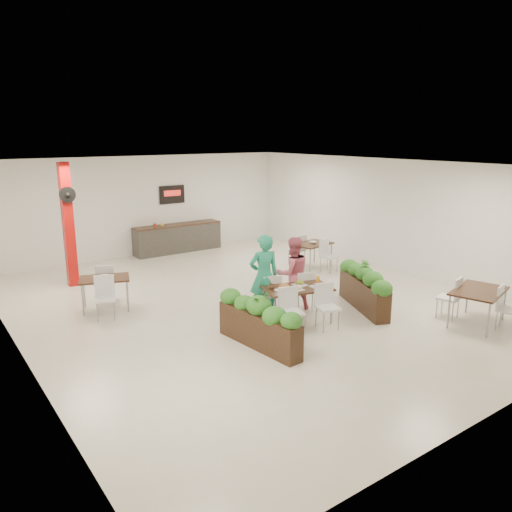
{
  "coord_description": "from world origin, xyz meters",
  "views": [
    {
      "loc": [
        -6.39,
        -9.22,
        3.9
      ],
      "look_at": [
        0.19,
        -0.01,
        1.1
      ],
      "focal_mm": 35.0,
      "sensor_mm": 36.0,
      "label": 1
    }
  ],
  "objects_px": {
    "side_table_a": "(105,283)",
    "main_table": "(297,293)",
    "planter_left": "(259,320)",
    "planter_right": "(364,287)",
    "red_column": "(68,224)",
    "diner_man": "(264,276)",
    "side_table_c": "(478,295)",
    "service_counter": "(178,237)",
    "diner_woman": "(293,274)",
    "side_table_b": "(313,247)"
  },
  "relations": [
    {
      "from": "side_table_a",
      "to": "main_table",
      "type": "bearing_deg",
      "value": -25.59
    },
    {
      "from": "main_table",
      "to": "planter_left",
      "type": "distance_m",
      "value": 1.54
    },
    {
      "from": "planter_left",
      "to": "planter_right",
      "type": "distance_m",
      "value": 3.18
    },
    {
      "from": "red_column",
      "to": "diner_man",
      "type": "distance_m",
      "value": 5.51
    },
    {
      "from": "red_column",
      "to": "main_table",
      "type": "distance_m",
      "value": 6.3
    },
    {
      "from": "main_table",
      "to": "planter_left",
      "type": "xyz_separation_m",
      "value": [
        -1.42,
        -0.59,
        -0.11
      ]
    },
    {
      "from": "main_table",
      "to": "side_table_c",
      "type": "bearing_deg",
      "value": -38.16
    },
    {
      "from": "service_counter",
      "to": "planter_left",
      "type": "xyz_separation_m",
      "value": [
        -2.3,
        -7.84,
        0.04
      ]
    },
    {
      "from": "main_table",
      "to": "planter_right",
      "type": "height_order",
      "value": "planter_right"
    },
    {
      "from": "planter_right",
      "to": "side_table_a",
      "type": "relative_size",
      "value": 1.21
    },
    {
      "from": "planter_right",
      "to": "main_table",
      "type": "bearing_deg",
      "value": 171.22
    },
    {
      "from": "red_column",
      "to": "side_table_a",
      "type": "xyz_separation_m",
      "value": [
        0.07,
        -2.32,
        -1.02
      ]
    },
    {
      "from": "service_counter",
      "to": "diner_woman",
      "type": "bearing_deg",
      "value": -94.09
    },
    {
      "from": "side_table_b",
      "to": "planter_right",
      "type": "bearing_deg",
      "value": -123.23
    },
    {
      "from": "main_table",
      "to": "side_table_a",
      "type": "height_order",
      "value": "same"
    },
    {
      "from": "red_column",
      "to": "service_counter",
      "type": "relative_size",
      "value": 1.07
    },
    {
      "from": "side_table_c",
      "to": "red_column",
      "type": "bearing_deg",
      "value": 112.88
    },
    {
      "from": "planter_right",
      "to": "side_table_c",
      "type": "relative_size",
      "value": 1.21
    },
    {
      "from": "planter_left",
      "to": "side_table_c",
      "type": "distance_m",
      "value": 4.69
    },
    {
      "from": "diner_woman",
      "to": "planter_left",
      "type": "xyz_separation_m",
      "value": [
        -1.83,
        -1.24,
        -0.31
      ]
    },
    {
      "from": "main_table",
      "to": "diner_man",
      "type": "relative_size",
      "value": 1.03
    },
    {
      "from": "side_table_c",
      "to": "diner_man",
      "type": "bearing_deg",
      "value": 123.03
    },
    {
      "from": "planter_left",
      "to": "side_table_b",
      "type": "distance_m",
      "value": 5.85
    },
    {
      "from": "main_table",
      "to": "side_table_b",
      "type": "bearing_deg",
      "value": 43.95
    },
    {
      "from": "planter_left",
      "to": "side_table_a",
      "type": "xyz_separation_m",
      "value": [
        -1.63,
        3.66,
        0.09
      ]
    },
    {
      "from": "side_table_a",
      "to": "diner_man",
      "type": "bearing_deg",
      "value": -22.66
    },
    {
      "from": "planter_left",
      "to": "side_table_c",
      "type": "xyz_separation_m",
      "value": [
        4.36,
        -1.72,
        0.11
      ]
    },
    {
      "from": "service_counter",
      "to": "diner_man",
      "type": "relative_size",
      "value": 1.64
    },
    {
      "from": "diner_woman",
      "to": "planter_left",
      "type": "distance_m",
      "value": 2.24
    },
    {
      "from": "side_table_a",
      "to": "side_table_b",
      "type": "relative_size",
      "value": 1.0
    },
    {
      "from": "planter_left",
      "to": "red_column",
      "type": "bearing_deg",
      "value": 105.82
    },
    {
      "from": "red_column",
      "to": "main_table",
      "type": "height_order",
      "value": "red_column"
    },
    {
      "from": "planter_left",
      "to": "planter_right",
      "type": "height_order",
      "value": "planter_right"
    },
    {
      "from": "diner_woman",
      "to": "planter_left",
      "type": "bearing_deg",
      "value": 49.67
    },
    {
      "from": "red_column",
      "to": "planter_left",
      "type": "bearing_deg",
      "value": -74.18
    },
    {
      "from": "side_table_b",
      "to": "side_table_c",
      "type": "height_order",
      "value": "same"
    },
    {
      "from": "service_counter",
      "to": "side_table_c",
      "type": "relative_size",
      "value": 1.79
    },
    {
      "from": "red_column",
      "to": "side_table_c",
      "type": "distance_m",
      "value": 9.85
    },
    {
      "from": "planter_right",
      "to": "diner_woman",
      "type": "bearing_deg",
      "value": 145.35
    },
    {
      "from": "diner_woman",
      "to": "diner_man",
      "type": "bearing_deg",
      "value": 15.48
    },
    {
      "from": "side_table_a",
      "to": "red_column",
      "type": "bearing_deg",
      "value": 111.3
    },
    {
      "from": "service_counter",
      "to": "side_table_c",
      "type": "distance_m",
      "value": 9.79
    },
    {
      "from": "red_column",
      "to": "diner_man",
      "type": "relative_size",
      "value": 1.75
    },
    {
      "from": "main_table",
      "to": "side_table_c",
      "type": "xyz_separation_m",
      "value": [
        2.94,
        -2.31,
        -0.0
      ]
    },
    {
      "from": "planter_right",
      "to": "side_table_c",
      "type": "bearing_deg",
      "value": -59.6
    },
    {
      "from": "diner_man",
      "to": "diner_woman",
      "type": "distance_m",
      "value": 0.8
    },
    {
      "from": "red_column",
      "to": "main_table",
      "type": "relative_size",
      "value": 1.7
    },
    {
      "from": "red_column",
      "to": "planter_left",
      "type": "distance_m",
      "value": 6.31
    },
    {
      "from": "main_table",
      "to": "service_counter",
      "type": "bearing_deg",
      "value": 83.06
    },
    {
      "from": "side_table_a",
      "to": "planter_right",
      "type": "bearing_deg",
      "value": -15.25
    }
  ]
}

